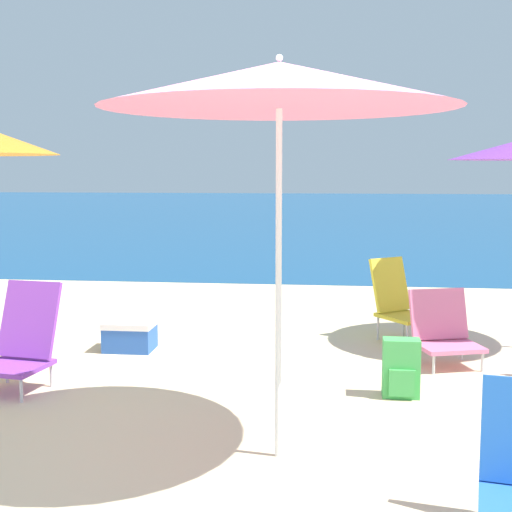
% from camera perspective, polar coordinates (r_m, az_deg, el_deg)
% --- Properties ---
extents(ground_plane, '(60.00, 60.00, 0.00)m').
position_cam_1_polar(ground_plane, '(4.37, -2.35, -15.83)').
color(ground_plane, beige).
extents(sea_water, '(60.00, 40.00, 0.01)m').
position_cam_1_polar(sea_water, '(30.40, 5.51, 3.74)').
color(sea_water, navy).
rests_on(sea_water, ground).
extents(beach_umbrella_pink, '(2.03, 2.03, 2.33)m').
position_cam_1_polar(beach_umbrella_pink, '(4.08, 1.88, 13.47)').
color(beach_umbrella_pink, white).
rests_on(beach_umbrella_pink, ground).
extents(beach_chair_pink, '(0.65, 0.65, 0.64)m').
position_cam_1_polar(beach_chair_pink, '(6.45, 14.76, -5.77)').
color(beach_chair_pink, silver).
rests_on(beach_chair_pink, ground).
extents(beach_chair_yellow, '(0.68, 0.72, 0.81)m').
position_cam_1_polar(beach_chair_yellow, '(7.22, 11.28, -3.54)').
color(beach_chair_yellow, silver).
rests_on(beach_chair_yellow, ground).
extents(beach_chair_purple, '(0.55, 0.66, 0.81)m').
position_cam_1_polar(beach_chair_purple, '(5.84, -18.19, -6.44)').
color(beach_chair_purple, silver).
rests_on(beach_chair_purple, ground).
extents(backpack_green, '(0.27, 0.19, 0.44)m').
position_cam_1_polar(backpack_green, '(5.48, 11.53, -8.83)').
color(backpack_green, '#47B756').
rests_on(backpack_green, ground).
extents(cooler_box, '(0.46, 0.37, 0.28)m').
position_cam_1_polar(cooler_box, '(6.84, -10.06, -6.26)').
color(cooler_box, '#2859B2').
rests_on(cooler_box, ground).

